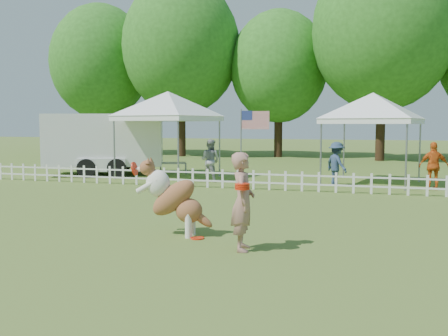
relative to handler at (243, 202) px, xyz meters
name	(u,v)px	position (x,y,z in m)	size (l,w,h in m)	color
ground	(198,242)	(-0.88, 0.31, -0.79)	(120.00, 120.00, 0.00)	#4A6821
picket_fence	(277,181)	(-0.88, 7.31, -0.49)	(22.00, 0.08, 0.60)	silver
handler	(243,202)	(0.00, 0.00, 0.00)	(0.57, 0.38, 1.57)	#A57363
dog	(175,198)	(-1.44, 0.64, -0.10)	(1.34, 0.45, 1.38)	brown
frisbee_on_turf	(197,238)	(-0.97, 0.53, -0.77)	(0.24, 0.24, 0.02)	red
canopy_tent_left	(168,136)	(-5.50, 9.69, 0.80)	(3.06, 3.06, 3.16)	white
canopy_tent_right	(372,139)	(1.83, 9.99, 0.72)	(2.91, 2.91, 3.00)	white
cargo_trailer	(105,144)	(-8.38, 10.02, 0.45)	(5.60, 2.47, 2.47)	white
flag_pole	(241,148)	(-2.17, 7.83, 0.46)	(0.96, 0.10, 2.49)	gray
spectator_a	(210,160)	(-3.60, 8.98, -0.04)	(0.72, 0.56, 1.49)	#9A9B9F
spectator_b	(337,164)	(0.74, 9.06, -0.07)	(0.93, 0.53, 1.44)	navy
spectator_c	(434,166)	(3.67, 8.84, -0.05)	(0.87, 0.36, 1.48)	#D45918
tree_far_left	(101,72)	(-15.88, 22.31, 4.71)	(6.60, 6.60, 11.00)	#29621C
tree_left	(181,60)	(-9.88, 21.81, 5.21)	(7.40, 7.40, 12.00)	#29621C
tree_center_left	(279,77)	(-3.88, 22.81, 4.11)	(6.00, 6.00, 9.80)	#29621C
tree_center_right	(383,45)	(2.12, 21.31, 5.51)	(7.60, 7.60, 12.60)	#29621C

